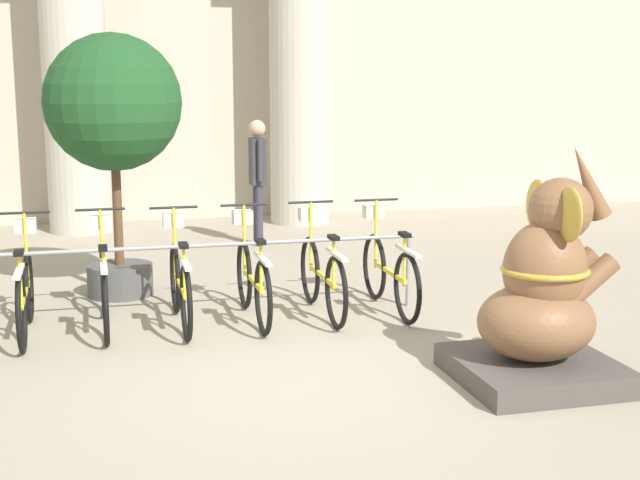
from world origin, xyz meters
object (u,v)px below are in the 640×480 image
(potted_tree, at_px, (113,112))
(elephant_statue, at_px, (542,303))
(bicycle_7, at_px, (389,270))
(bicycle_5, at_px, (252,278))
(bicycle_3, at_px, (104,285))
(bicycle_6, at_px, (322,273))
(person_pedestrian, at_px, (258,170))
(bicycle_2, at_px, (25,291))
(bicycle_4, at_px, (180,282))

(potted_tree, bearing_deg, elephant_statue, -50.17)
(bicycle_7, height_order, elephant_statue, elephant_statue)
(bicycle_5, distance_m, potted_tree, 2.43)
(bicycle_3, distance_m, bicycle_6, 2.14)
(person_pedestrian, distance_m, potted_tree, 3.41)
(bicycle_2, height_order, bicycle_6, same)
(bicycle_2, distance_m, potted_tree, 2.28)
(potted_tree, bearing_deg, bicycle_7, -26.83)
(bicycle_5, height_order, elephant_statue, elephant_statue)
(bicycle_4, bearing_deg, bicycle_3, 176.14)
(bicycle_4, height_order, elephant_statue, elephant_statue)
(person_pedestrian, bearing_deg, bicycle_6, -91.15)
(bicycle_7, xyz_separation_m, person_pedestrian, (-0.64, 3.92, 0.66))
(bicycle_4, xyz_separation_m, elephant_statue, (2.59, -2.36, 0.22))
(bicycle_2, distance_m, bicycle_6, 2.86)
(bicycle_4, height_order, bicycle_5, same)
(bicycle_2, height_order, elephant_statue, elephant_statue)
(bicycle_7, bearing_deg, bicycle_6, 178.97)
(bicycle_3, distance_m, person_pedestrian, 4.54)
(bicycle_4, relative_size, elephant_statue, 0.92)
(bicycle_6, height_order, potted_tree, potted_tree)
(bicycle_2, bearing_deg, person_pedestrian, 53.30)
(bicycle_2, distance_m, person_pedestrian, 4.96)
(bicycle_5, bearing_deg, bicycle_2, -179.93)
(bicycle_4, distance_m, potted_tree, 2.16)
(bicycle_2, relative_size, bicycle_4, 1.00)
(bicycle_2, height_order, bicycle_7, same)
(bicycle_3, xyz_separation_m, bicycle_5, (1.43, -0.04, 0.00))
(bicycle_4, bearing_deg, bicycle_5, 0.69)
(bicycle_2, relative_size, bicycle_7, 1.00)
(person_pedestrian, bearing_deg, elephant_statue, -80.25)
(bicycle_5, xyz_separation_m, elephant_statue, (1.88, -2.37, 0.22))
(bicycle_2, height_order, bicycle_5, same)
(bicycle_2, distance_m, bicycle_4, 1.43)
(bicycle_3, xyz_separation_m, potted_tree, (0.19, 1.33, 1.59))
(bicycle_7, bearing_deg, bicycle_5, -179.27)
(bicycle_5, relative_size, elephant_statue, 0.92)
(bicycle_5, distance_m, person_pedestrian, 4.07)
(bicycle_7, bearing_deg, potted_tree, 153.17)
(bicycle_3, xyz_separation_m, person_pedestrian, (2.22, 3.90, 0.66))
(bicycle_4, distance_m, bicycle_5, 0.71)
(bicycle_3, relative_size, bicycle_6, 1.00)
(bicycle_5, bearing_deg, person_pedestrian, 78.61)
(bicycle_3, bearing_deg, bicycle_5, -1.59)
(potted_tree, bearing_deg, bicycle_3, -98.17)
(bicycle_7, bearing_deg, person_pedestrian, 99.22)
(bicycle_3, bearing_deg, potted_tree, 81.83)
(bicycle_5, height_order, potted_tree, potted_tree)
(bicycle_2, bearing_deg, bicycle_4, -0.24)
(elephant_statue, bearing_deg, potted_tree, 129.83)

